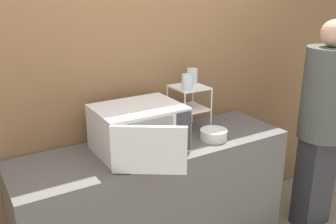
{
  "coord_description": "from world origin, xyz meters",
  "views": [
    {
      "loc": [
        -1.15,
        -1.77,
        1.97
      ],
      "look_at": [
        0.12,
        0.33,
        1.14
      ],
      "focal_mm": 40.0,
      "sensor_mm": 36.0,
      "label": 1
    }
  ],
  "objects_px": {
    "dish_rack": "(189,99)",
    "bowl": "(214,135)",
    "microwave": "(139,129)",
    "glass_front_left": "(187,82)",
    "person": "(323,117)",
    "glass_back_right": "(192,76)"
  },
  "relations": [
    {
      "from": "dish_rack",
      "to": "bowl",
      "type": "bearing_deg",
      "value": -80.09
    },
    {
      "from": "glass_back_right",
      "to": "person",
      "type": "xyz_separation_m",
      "value": [
        0.93,
        -0.5,
        -0.35
      ]
    },
    {
      "from": "glass_front_left",
      "to": "person",
      "type": "xyz_separation_m",
      "value": [
        1.06,
        -0.36,
        -0.35
      ]
    },
    {
      "from": "bowl",
      "to": "microwave",
      "type": "bearing_deg",
      "value": 169.09
    },
    {
      "from": "glass_back_right",
      "to": "person",
      "type": "relative_size",
      "value": 0.07
    },
    {
      "from": "microwave",
      "to": "bowl",
      "type": "xyz_separation_m",
      "value": [
        0.54,
        -0.1,
        -0.12
      ]
    },
    {
      "from": "glass_front_left",
      "to": "bowl",
      "type": "bearing_deg",
      "value": -57.78
    },
    {
      "from": "person",
      "to": "bowl",
      "type": "bearing_deg",
      "value": 168.98
    },
    {
      "from": "bowl",
      "to": "person",
      "type": "distance_m",
      "value": 0.97
    },
    {
      "from": "microwave",
      "to": "dish_rack",
      "type": "relative_size",
      "value": 2.04
    },
    {
      "from": "glass_front_left",
      "to": "glass_back_right",
      "type": "bearing_deg",
      "value": 45.37
    },
    {
      "from": "glass_front_left",
      "to": "bowl",
      "type": "xyz_separation_m",
      "value": [
        0.11,
        -0.18,
        -0.36
      ]
    },
    {
      "from": "microwave",
      "to": "dish_rack",
      "type": "xyz_separation_m",
      "value": [
        0.5,
        0.15,
        0.09
      ]
    },
    {
      "from": "glass_front_left",
      "to": "glass_back_right",
      "type": "distance_m",
      "value": 0.2
    },
    {
      "from": "glass_front_left",
      "to": "bowl",
      "type": "distance_m",
      "value": 0.42
    },
    {
      "from": "microwave",
      "to": "person",
      "type": "bearing_deg",
      "value": -10.98
    },
    {
      "from": "microwave",
      "to": "person",
      "type": "xyz_separation_m",
      "value": [
        1.49,
        -0.29,
        -0.11
      ]
    },
    {
      "from": "microwave",
      "to": "glass_front_left",
      "type": "height_order",
      "value": "glass_front_left"
    },
    {
      "from": "microwave",
      "to": "dish_rack",
      "type": "distance_m",
      "value": 0.53
    },
    {
      "from": "microwave",
      "to": "bowl",
      "type": "height_order",
      "value": "microwave"
    },
    {
      "from": "dish_rack",
      "to": "glass_back_right",
      "type": "distance_m",
      "value": 0.18
    },
    {
      "from": "dish_rack",
      "to": "glass_front_left",
      "type": "relative_size",
      "value": 2.98
    }
  ]
}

